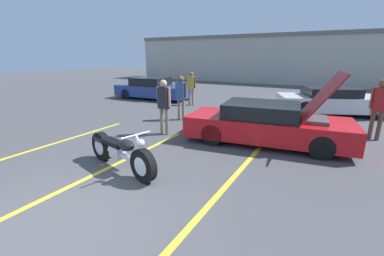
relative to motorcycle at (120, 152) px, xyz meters
name	(u,v)px	position (x,y,z in m)	size (l,w,h in m)	color
ground_plane	(57,224)	(0.56, -1.97, -0.42)	(80.00, 80.00, 0.00)	#474749
parking_stripe_foreground	(51,145)	(-3.05, 0.23, -0.42)	(0.12, 5.52, 0.01)	yellow
parking_stripe_middle	(119,163)	(-0.33, 0.23, -0.42)	(0.12, 5.52, 0.01)	yellow
parking_stripe_back	(222,191)	(2.39, 0.23, -0.42)	(0.12, 5.52, 0.01)	yellow
far_building	(297,58)	(0.56, 21.90, 1.92)	(32.00, 4.20, 4.40)	#B2AD9E
motorcycle	(120,152)	(0.00, 0.00, 0.00)	(2.38, 0.87, 1.00)	black
show_car_hood_open	(267,124)	(2.42, 3.52, 0.17)	(4.83, 2.39, 2.12)	red
parked_car_left_row	(153,89)	(-5.59, 8.42, 0.17)	(4.56, 2.15, 1.26)	navy
parked_car_right_row	(332,101)	(3.97, 8.84, 0.17)	(4.91, 3.45, 1.19)	silver
spectator_near_motorcycle	(181,94)	(-1.31, 4.73, 0.63)	(0.52, 0.23, 1.75)	gray
spectator_by_show_car	(164,102)	(-0.74, 2.75, 0.65)	(0.52, 0.24, 1.79)	gray
spectator_midground	(380,104)	(5.25, 5.45, 0.70)	(0.52, 0.24, 1.86)	brown
spectator_far_lot	(191,85)	(-2.52, 7.69, 0.61)	(0.52, 0.23, 1.72)	gray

